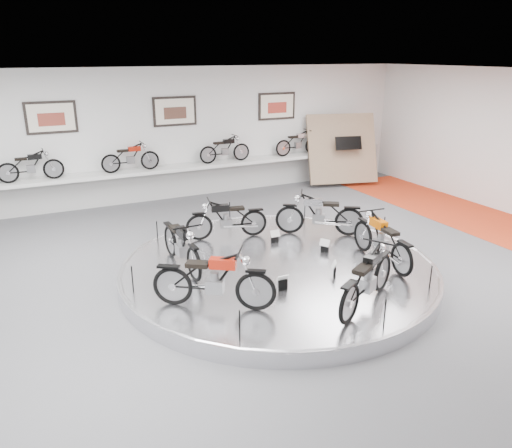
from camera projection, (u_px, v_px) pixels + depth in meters
name	position (u px, v px, depth m)	size (l,w,h in m)	color
floor	(285.00, 283.00, 10.02)	(16.00, 16.00, 0.00)	#4E4E50
ceiling	(289.00, 76.00, 8.72)	(16.00, 16.00, 0.00)	white
wall_back	(176.00, 134.00, 15.33)	(16.00, 16.00, 0.00)	silver
dado_band	(178.00, 180.00, 15.78)	(15.68, 0.04, 1.10)	#BCBCBA
display_platform	(278.00, 270.00, 10.23)	(6.40, 6.40, 0.30)	silver
platform_rim	(278.00, 265.00, 10.19)	(6.40, 6.40, 0.10)	#B2B2BA
shelf	(180.00, 168.00, 15.40)	(11.00, 0.55, 0.10)	silver
poster_left	(51.00, 117.00, 13.62)	(1.35, 0.06, 0.88)	white
poster_center	(175.00, 111.00, 15.06)	(1.35, 0.06, 0.88)	white
poster_right	(277.00, 106.00, 16.51)	(1.35, 0.06, 0.88)	white
display_panel	(342.00, 149.00, 17.12)	(2.40, 0.12, 2.40)	#907859
shelf_bike_a	(31.00, 168.00, 13.53)	(1.22, 0.42, 0.73)	black
shelf_bike_b	(131.00, 159.00, 14.64)	(1.22, 0.42, 0.73)	#99190A
shelf_bike_c	(225.00, 151.00, 15.88)	(1.22, 0.42, 0.73)	black
shelf_bike_d	(298.00, 144.00, 17.00)	(1.22, 0.42, 0.73)	#A5A4A8
bike_a	(319.00, 214.00, 11.65)	(1.75, 0.62, 1.03)	#A5A4A8
bike_b	(227.00, 219.00, 11.44)	(1.61, 0.57, 0.95)	black
bike_c	(181.00, 244.00, 9.83)	(1.73, 0.61, 1.02)	black
bike_d	(213.00, 279.00, 8.27)	(1.79, 0.63, 1.05)	#99190A
bike_e	(368.00, 278.00, 8.32)	(1.77, 0.62, 1.04)	black
bike_f	(382.00, 239.00, 10.07)	(1.73, 0.61, 1.02)	#CD5903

